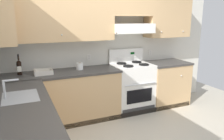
% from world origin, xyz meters
% --- Properties ---
extents(wall_back, '(4.68, 0.57, 2.55)m').
position_xyz_m(wall_back, '(0.40, 1.53, 1.48)').
color(wall_back, silver).
rests_on(wall_back, ground_plane).
extents(counter_back_run, '(3.60, 0.65, 0.91)m').
position_xyz_m(counter_back_run, '(0.11, 1.24, 0.45)').
color(counter_back_run, tan).
rests_on(counter_back_run, ground_plane).
extents(stove, '(0.76, 0.62, 1.20)m').
position_xyz_m(stove, '(0.81, 1.25, 0.48)').
color(stove, white).
rests_on(stove, ground_plane).
extents(wine_bottle, '(0.08, 0.08, 0.33)m').
position_xyz_m(wine_bottle, '(-1.22, 1.35, 1.04)').
color(wine_bottle, black).
rests_on(wine_bottle, counter_back_run).
extents(bowl, '(0.29, 0.23, 0.07)m').
position_xyz_m(bowl, '(-0.86, 1.23, 0.94)').
color(bowl, beige).
rests_on(bowl, counter_back_run).
extents(paper_towel_roll, '(0.13, 0.13, 0.12)m').
position_xyz_m(paper_towel_roll, '(-0.22, 1.32, 0.97)').
color(paper_towel_roll, white).
rests_on(paper_towel_roll, counter_back_run).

